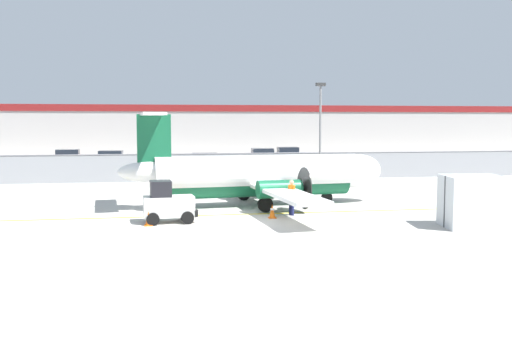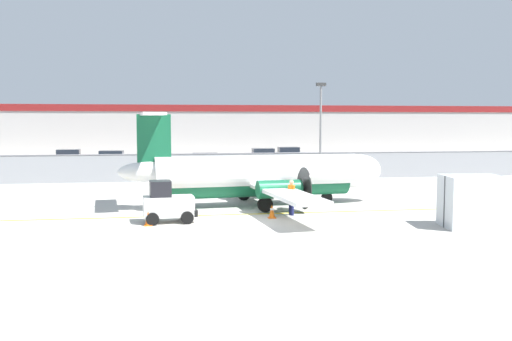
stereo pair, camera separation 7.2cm
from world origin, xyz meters
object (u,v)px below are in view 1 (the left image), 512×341
Objects in this scene: parked_car_3 at (206,162)px; parked_car_6 at (367,161)px; traffic_cone_far_right at (272,211)px; parked_car_2 at (148,164)px; ground_crew_worker at (292,195)px; cargo_container at (473,202)px; parked_car_5 at (289,154)px; parked_car_0 at (67,157)px; apron_light_pole at (320,124)px; parked_car_1 at (112,159)px; parked_car_4 at (261,156)px; commuter_airplane at (264,176)px; traffic_cone_near_left at (181,205)px; traffic_cone_near_right at (187,209)px; traffic_cone_far_left at (148,219)px; baggage_tug at (168,204)px.

parked_car_6 is (14.63, -1.19, 0.00)m from parked_car_3.
parked_car_2 reaches higher than traffic_cone_far_right.
ground_crew_worker is 8.12m from cargo_container.
cargo_container is (6.84, -4.37, 0.15)m from ground_crew_worker.
parked_car_0 is at bearing -175.20° from parked_car_5.
apron_light_pole is at bearing -133.36° from parked_car_6.
parked_car_4 is (15.03, 2.15, 0.00)m from parked_car_1.
commuter_airplane is 33.20m from parked_car_0.
traffic_cone_near_right is (0.22, -1.50, 0.00)m from traffic_cone_near_left.
ground_crew_worker is 0.40× the size of parked_car_0.
traffic_cone_far_right is 0.15× the size of parked_car_6.
parked_car_0 is (-8.69, 34.81, 0.58)m from traffic_cone_far_left.
parked_car_0 is 1.00× the size of parked_car_5.
baggage_tug is at bearing -2.37° from ground_crew_worker.
parked_car_2 is at bearing 102.82° from commuter_airplane.
traffic_cone_far_left is at bearing 1.51° from ground_crew_worker.
ground_crew_worker is 6.96m from traffic_cone_far_left.
parked_car_5 is (14.55, 36.29, 0.58)m from traffic_cone_far_left.
parked_car_6 is (13.22, 19.61, -0.71)m from commuter_airplane.
parked_car_0 is 16.02m from parked_car_3.
parked_car_2 is 0.97× the size of parked_car_6.
baggage_tug is 1.18m from traffic_cone_far_left.
parked_car_0 is 28.65m from apron_light_pole.
parked_car_0 reaches higher than traffic_cone_near_left.
ground_crew_worker is 35.48m from parked_car_5.
parked_car_3 reaches higher than traffic_cone_far_right.
parked_car_0 is at bearing 136.83° from apron_light_pole.
parked_car_3 is (-1.07, 24.82, 0.58)m from traffic_cone_far_right.
baggage_tug is at bearing 173.76° from cargo_container.
traffic_cone_far_right is at bearing -114.09° from apron_light_pole.
parked_car_0 is 1.01× the size of parked_car_4.
parked_car_4 is (19.72, -1.01, 0.00)m from parked_car_0.
traffic_cone_near_right and traffic_cone_far_left have the same top height.
apron_light_pole is at bearing 93.49° from parked_car_4.
parked_car_2 is at bearing 88.60° from baggage_tug.
parked_car_4 is at bearing 71.93° from traffic_cone_far_left.
apron_light_pole reaches higher than parked_car_0.
parked_car_1 is at bearing -82.91° from ground_crew_worker.
traffic_cone_far_left is (-0.83, -0.63, -0.54)m from baggage_tug.
traffic_cone_far_right is at bearing -103.01° from parked_car_5.
parked_car_4 and parked_car_5 have the same top height.
parked_car_4 is (-2.54, 36.48, -0.21)m from cargo_container.
cargo_container is 29.90m from parked_car_3.
commuter_airplane reaches higher than cargo_container.
parked_car_3 is (3.04, 21.99, 0.58)m from traffic_cone_near_left.
traffic_cone_far_right is (4.12, -2.83, 0.00)m from traffic_cone_near_left.
parked_car_3 reaches higher than traffic_cone_far_left.
parked_car_3 is (5.05, 1.43, 0.00)m from parked_car_2.
parked_car_5 is at bearing 69.34° from traffic_cone_near_right.
baggage_tug is 38.21m from parked_car_5.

